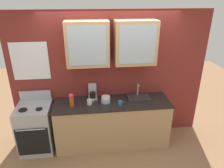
% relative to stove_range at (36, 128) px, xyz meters
% --- Properties ---
extents(ground_plane, '(10.00, 10.00, 0.00)m').
position_rel_stove_range_xyz_m(ground_plane, '(1.44, 0.00, -0.46)').
color(ground_plane, '#936B47').
extents(back_wall_unit, '(3.75, 0.48, 2.53)m').
position_rel_stove_range_xyz_m(back_wall_unit, '(1.43, 0.30, 1.03)').
color(back_wall_unit, maroon).
rests_on(back_wall_unit, ground_plane).
extents(counter, '(2.16, 0.65, 0.91)m').
position_rel_stove_range_xyz_m(counter, '(1.44, 0.00, -0.01)').
color(counter, tan).
rests_on(counter, ground_plane).
extents(stove_range, '(0.60, 0.66, 1.09)m').
position_rel_stove_range_xyz_m(stove_range, '(0.00, 0.00, 0.00)').
color(stove_range, '#ADAFB5').
rests_on(stove_range, ground_plane).
extents(sink_faucet, '(0.43, 0.28, 0.28)m').
position_rel_stove_range_xyz_m(sink_faucet, '(1.96, 0.10, 0.47)').
color(sink_faucet, '#2D2D30').
rests_on(sink_faucet, counter).
extents(bowl_stack, '(0.18, 0.18, 0.12)m').
position_rel_stove_range_xyz_m(bowl_stack, '(1.31, 0.02, 0.51)').
color(bowl_stack, '#8CB7E0').
rests_on(bowl_stack, counter).
extents(vase, '(0.09, 0.09, 0.25)m').
position_rel_stove_range_xyz_m(vase, '(0.70, -0.04, 0.58)').
color(vase, '#BF4C19').
rests_on(vase, counter).
extents(cup_near_sink, '(0.12, 0.08, 0.08)m').
position_rel_stove_range_xyz_m(cup_near_sink, '(1.57, -0.11, 0.49)').
color(cup_near_sink, '#38608C').
rests_on(cup_near_sink, counter).
extents(cup_near_bowls, '(0.12, 0.09, 0.09)m').
position_rel_stove_range_xyz_m(cup_near_bowls, '(1.01, -0.02, 0.50)').
color(cup_near_bowls, silver).
rests_on(cup_near_bowls, counter).
extents(coffee_maker, '(0.17, 0.20, 0.29)m').
position_rel_stove_range_xyz_m(coffee_maker, '(1.08, 0.23, 0.56)').
color(coffee_maker, '#B7B7BC').
rests_on(coffee_maker, counter).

